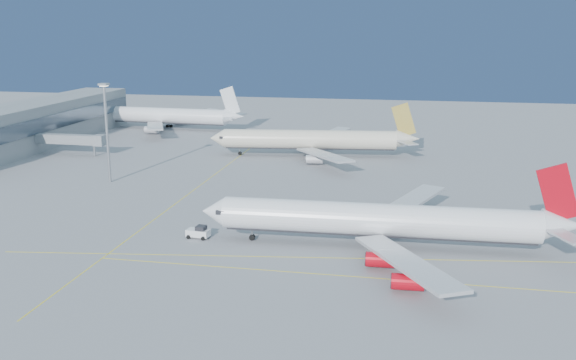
# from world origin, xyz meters

# --- Properties ---
(ground) EXTENTS (500.00, 500.00, 0.00)m
(ground) POSITION_xyz_m (0.00, 0.00, 0.00)
(ground) COLOR slate
(ground) RESTS_ON ground
(terminal) EXTENTS (18.40, 110.00, 15.00)m
(terminal) POSITION_xyz_m (-114.93, 85.00, 7.51)
(terminal) COLOR gray
(terminal) RESTS_ON ground
(jet_bridge) EXTENTS (23.60, 3.60, 6.90)m
(jet_bridge) POSITION_xyz_m (-93.11, 72.00, 5.17)
(jet_bridge) COLOR gray
(jet_bridge) RESTS_ON ground
(taxiway_lines) EXTENTS (118.86, 140.00, 0.02)m
(taxiway_lines) POSITION_xyz_m (-14.71, 6.34, 0.01)
(taxiway_lines) COLOR yellow
(taxiway_lines) RESTS_ON ground
(airliner_virgin) EXTENTS (71.49, 64.31, 17.66)m
(airliner_virgin) POSITION_xyz_m (10.15, 1.63, 5.32)
(airliner_virgin) COLOR white
(airliner_virgin) RESTS_ON ground
(airliner_etihad) EXTENTS (67.54, 61.99, 17.63)m
(airliner_etihad) POSITION_xyz_m (-16.39, 85.35, 5.37)
(airliner_etihad) COLOR beige
(airliner_etihad) RESTS_ON ground
(airliner_third) EXTENTS (67.30, 61.99, 18.05)m
(airliner_third) POSITION_xyz_m (-84.01, 128.37, 5.46)
(airliner_third) COLOR white
(airliner_third) RESTS_ON ground
(pushback_tug) EXTENTS (4.77, 3.21, 2.55)m
(pushback_tug) POSITION_xyz_m (-26.46, 0.30, 1.18)
(pushback_tug) COLOR white
(pushback_tug) RESTS_ON ground
(light_mast) EXTENTS (2.29, 2.29, 26.47)m
(light_mast) POSITION_xyz_m (-65.04, 40.26, 15.62)
(light_mast) COLOR gray
(light_mast) RESTS_ON ground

